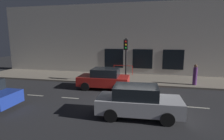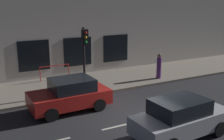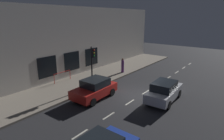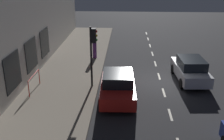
{
  "view_description": "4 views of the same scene",
  "coord_description": "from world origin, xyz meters",
  "views": [
    {
      "loc": [
        -10.53,
        -0.94,
        3.85
      ],
      "look_at": [
        1.43,
        1.7,
        1.72
      ],
      "focal_mm": 29.06,
      "sensor_mm": 36.0,
      "label": 1
    },
    {
      "loc": [
        -9.52,
        6.72,
        5.32
      ],
      "look_at": [
        2.66,
        0.32,
        1.78
      ],
      "focal_mm": 44.05,
      "sensor_mm": 36.0,
      "label": 2
    },
    {
      "loc": [
        -7.09,
        12.96,
        6.41
      ],
      "look_at": [
        1.94,
        1.36,
        2.22
      ],
      "focal_mm": 30.15,
      "sensor_mm": 36.0,
      "label": 3
    },
    {
      "loc": [
        2.36,
        16.37,
        7.06
      ],
      "look_at": [
        3.09,
        2.34,
        1.68
      ],
      "focal_mm": 43.11,
      "sensor_mm": 36.0,
      "label": 4
    }
  ],
  "objects": [
    {
      "name": "ground_plane",
      "position": [
        0.0,
        0.0,
        0.0
      ],
      "size": [
        60.0,
        60.0,
        0.0
      ],
      "primitive_type": "plane",
      "color": "#28282B"
    },
    {
      "name": "sidewalk",
      "position": [
        6.25,
        0.0,
        0.07
      ],
      "size": [
        4.5,
        32.0,
        0.15
      ],
      "color": "gray",
      "rests_on": "ground"
    },
    {
      "name": "building_facade",
      "position": [
        8.8,
        0.0,
        3.73
      ],
      "size": [
        0.65,
        32.0,
        7.46
      ],
      "color": "beige",
      "rests_on": "ground"
    },
    {
      "name": "lane_centre_line",
      "position": [
        0.0,
        -1.0,
        0.0
      ],
      "size": [
        0.12,
        27.2,
        0.01
      ],
      "color": "beige",
      "rests_on": "ground"
    },
    {
      "name": "traffic_light",
      "position": [
        4.28,
        1.16,
        2.8
      ],
      "size": [
        0.47,
        0.32,
        3.72
      ],
      "color": "black",
      "rests_on": "sidewalk"
    },
    {
      "name": "parked_car_0",
      "position": [
        -1.92,
        -0.36,
        0.79
      ],
      "size": [
        1.98,
        4.19,
        1.58
      ],
      "rotation": [
        0.0,
        0.0,
        3.19
      ],
      "color": "#B7B7BC",
      "rests_on": "ground"
    },
    {
      "name": "parked_car_2",
      "position": [
        2.75,
        2.61,
        0.79
      ],
      "size": [
        2.07,
        3.92,
        1.58
      ],
      "rotation": [
        0.0,
        0.0,
        0.03
      ],
      "color": "red",
      "rests_on": "ground"
    },
    {
      "name": "pedestrian_0",
      "position": [
        4.85,
        -4.4,
        0.94
      ],
      "size": [
        0.41,
        0.41,
        1.67
      ],
      "rotation": [
        0.0,
        0.0,
        5.06
      ],
      "color": "#5B2D70",
      "rests_on": "sidewalk"
    },
    {
      "name": "red_railing",
      "position": [
        7.77,
        1.92,
        0.86
      ],
      "size": [
        0.05,
        1.99,
        0.97
      ],
      "color": "red",
      "rests_on": "sidewalk"
    }
  ]
}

